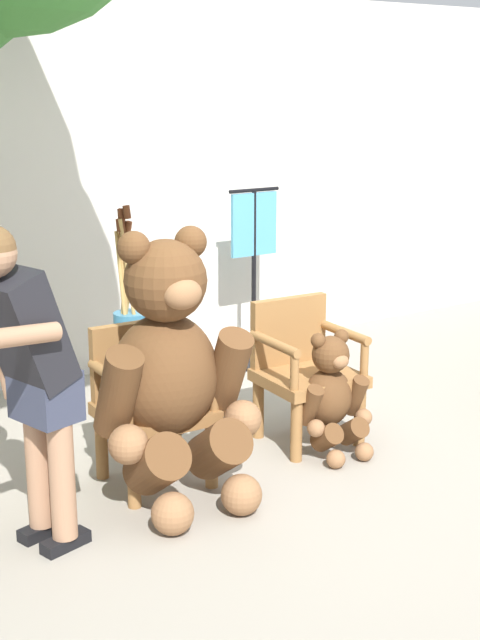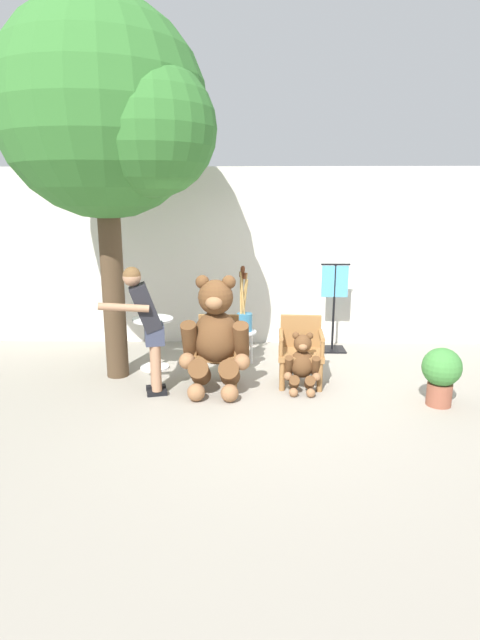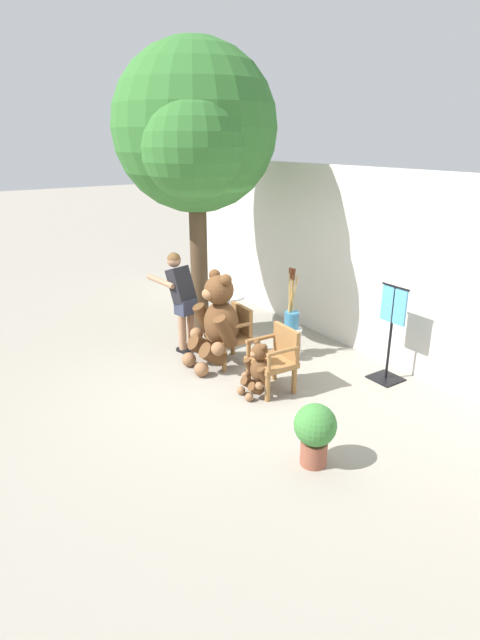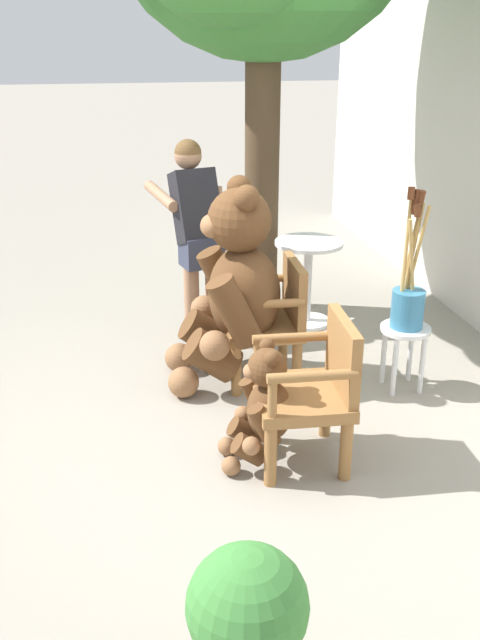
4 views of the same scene
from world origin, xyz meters
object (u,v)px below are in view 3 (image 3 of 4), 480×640
person_visitor (182,294)px  white_stool (291,334)px  teddy_bear_large (217,321)px  patio_tree (195,133)px  brush_bucket (292,314)px  potted_plant (315,430)px  clothing_display_stand (391,331)px  wooden_chair_left (232,333)px  round_side_table (229,310)px  wooden_chair_right (275,357)px  teddy_bear_small (258,369)px

person_visitor → white_stool: size_ratio=3.39×
teddy_bear_large → patio_tree: 2.88m
brush_bucket → potted_plant: (2.26, -1.54, -0.29)m
clothing_display_stand → wooden_chair_left: bearing=-139.1°
white_stool → round_side_table: 1.30m
wooden_chair_left → wooden_chair_right: size_ratio=1.00×
teddy_bear_large → round_side_table: 1.24m
potted_plant → round_side_table: bearing=161.0°
person_visitor → potted_plant: (3.40, -0.28, -0.52)m
white_stool → potted_plant: 2.73m
wooden_chair_right → person_visitor: 1.96m
brush_bucket → person_visitor: bearing=-132.0°
wooden_chair_left → round_side_table: 1.07m
white_stool → patio_tree: size_ratio=0.10×
wooden_chair_left → patio_tree: (-1.25, 0.16, 2.80)m
teddy_bear_large → wooden_chair_right: bearing=13.7°
white_stool → brush_bucket: brush_bucket is taller
wooden_chair_left → patio_tree: patio_tree is taller
teddy_bear_small → round_side_table: bearing=157.5°
wooden_chair_left → white_stool: 0.93m
wooden_chair_left → white_stool: bearing=69.0°
teddy_bear_small → person_visitor: person_visitor is taller
wooden_chair_right → clothing_display_stand: 1.63m
round_side_table → potted_plant: 3.72m
teddy_bear_large → teddy_bear_small: teddy_bear_large is taller
brush_bucket → clothing_display_stand: (1.38, 0.61, 0.04)m
round_side_table → wooden_chair_left: bearing=-30.0°
wooden_chair_right → teddy_bear_large: bearing=-166.3°
teddy_bear_large → person_visitor: person_visitor is taller
white_stool → round_side_table: round_side_table is taller
teddy_bear_small → white_stool: teddy_bear_small is taller
patio_tree → teddy_bear_small: bearing=-11.0°
teddy_bear_small → patio_tree: patio_tree is taller
teddy_bear_small → person_visitor: bearing=-176.4°
patio_tree → teddy_bear_large: bearing=-18.8°
teddy_bear_large → clothing_display_stand: size_ratio=1.05×
potted_plant → teddy_bear_large: bearing=170.9°
wooden_chair_right → teddy_bear_small: 0.30m
teddy_bear_large → white_stool: 1.22m
patio_tree → potted_plant: (3.84, -0.84, -2.87)m
teddy_bear_large → person_visitor: bearing=-170.2°
person_visitor → round_side_table: person_visitor is taller
patio_tree → potted_plant: patio_tree is taller
teddy_bear_small → potted_plant: 1.59m
person_visitor → wooden_chair_right: bearing=12.0°
potted_plant → brush_bucket: bearing=145.7°
wooden_chair_left → clothing_display_stand: (1.70, 1.47, 0.26)m
round_side_table → clothing_display_stand: size_ratio=0.53×
wooden_chair_right → white_stool: bearing=130.0°
teddy_bear_small → potted_plant: bearing=-14.4°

